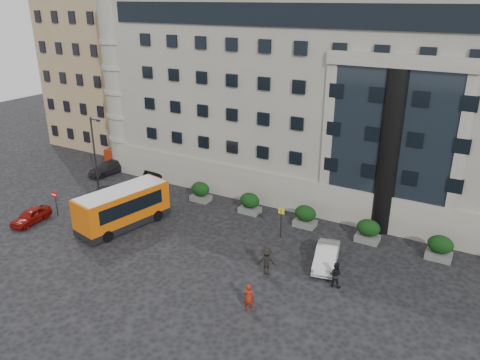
{
  "coord_description": "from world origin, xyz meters",
  "views": [
    {
      "loc": [
        18.97,
        -24.93,
        17.75
      ],
      "look_at": [
        2.87,
        3.16,
        5.0
      ],
      "focal_mm": 35.0,
      "sensor_mm": 36.0,
      "label": 1
    }
  ],
  "objects_px": {
    "hedge_b": "(250,203)",
    "parked_car_a": "(31,216)",
    "hedge_e": "(440,247)",
    "pedestrian_a": "(249,297)",
    "bus_stop_sign": "(281,218)",
    "pedestrian_b": "(335,274)",
    "street_lamp": "(96,157)",
    "no_entry_sign": "(55,198)",
    "parked_car_b": "(103,197)",
    "parked_car_c": "(108,168)",
    "white_taxi": "(326,256)",
    "red_truck": "(128,150)",
    "parked_car_d": "(162,168)",
    "pedestrian_c": "(267,261)",
    "hedge_c": "(305,216)",
    "minibus": "(123,206)",
    "hedge_a": "(201,191)",
    "hedge_d": "(368,231)"
  },
  "relations": [
    {
      "from": "pedestrian_c",
      "to": "street_lamp",
      "type": "bearing_deg",
      "value": -30.23
    },
    {
      "from": "hedge_c",
      "to": "parked_car_a",
      "type": "xyz_separation_m",
      "value": [
        -20.18,
        -10.84,
        -0.31
      ]
    },
    {
      "from": "hedge_a",
      "to": "minibus",
      "type": "xyz_separation_m",
      "value": [
        -2.61,
        -7.39,
        0.85
      ]
    },
    {
      "from": "bus_stop_sign",
      "to": "red_truck",
      "type": "height_order",
      "value": "red_truck"
    },
    {
      "from": "street_lamp",
      "to": "pedestrian_c",
      "type": "bearing_deg",
      "value": -9.5
    },
    {
      "from": "parked_car_a",
      "to": "pedestrian_c",
      "type": "distance_m",
      "value": 20.85
    },
    {
      "from": "parked_car_d",
      "to": "no_entry_sign",
      "type": "bearing_deg",
      "value": -105.49
    },
    {
      "from": "hedge_c",
      "to": "parked_car_d",
      "type": "xyz_separation_m",
      "value": [
        -17.9,
        3.76,
        -0.22
      ]
    },
    {
      "from": "parked_car_b",
      "to": "pedestrian_c",
      "type": "relative_size",
      "value": 2.01
    },
    {
      "from": "parked_car_a",
      "to": "white_taxi",
      "type": "bearing_deg",
      "value": 8.29
    },
    {
      "from": "no_entry_sign",
      "to": "parked_car_b",
      "type": "relative_size",
      "value": 0.59
    },
    {
      "from": "pedestrian_b",
      "to": "pedestrian_c",
      "type": "bearing_deg",
      "value": 9.09
    },
    {
      "from": "parked_car_a",
      "to": "hedge_e",
      "type": "bearing_deg",
      "value": 13.78
    },
    {
      "from": "hedge_e",
      "to": "pedestrian_a",
      "type": "height_order",
      "value": "hedge_e"
    },
    {
      "from": "parked_car_d",
      "to": "pedestrian_c",
      "type": "height_order",
      "value": "pedestrian_c"
    },
    {
      "from": "bus_stop_sign",
      "to": "hedge_a",
      "type": "bearing_deg",
      "value": 163.58
    },
    {
      "from": "hedge_b",
      "to": "minibus",
      "type": "xyz_separation_m",
      "value": [
        -7.81,
        -7.39,
        0.85
      ]
    },
    {
      "from": "pedestrian_a",
      "to": "hedge_c",
      "type": "bearing_deg",
      "value": -106.86
    },
    {
      "from": "parked_car_a",
      "to": "parked_car_d",
      "type": "height_order",
      "value": "parked_car_d"
    },
    {
      "from": "hedge_c",
      "to": "pedestrian_b",
      "type": "bearing_deg",
      "value": -54.6
    },
    {
      "from": "hedge_e",
      "to": "pedestrian_a",
      "type": "relative_size",
      "value": 1.01
    },
    {
      "from": "minibus",
      "to": "pedestrian_b",
      "type": "relative_size",
      "value": 4.62
    },
    {
      "from": "hedge_a",
      "to": "pedestrian_a",
      "type": "distance_m",
      "value": 16.83
    },
    {
      "from": "hedge_a",
      "to": "hedge_c",
      "type": "xyz_separation_m",
      "value": [
        10.4,
        0.0,
        0.0
      ]
    },
    {
      "from": "pedestrian_c",
      "to": "hedge_e",
      "type": "bearing_deg",
      "value": -162.08
    },
    {
      "from": "hedge_b",
      "to": "no_entry_sign",
      "type": "bearing_deg",
      "value": -148.1
    },
    {
      "from": "hedge_e",
      "to": "pedestrian_a",
      "type": "bearing_deg",
      "value": -126.93
    },
    {
      "from": "street_lamp",
      "to": "parked_car_b",
      "type": "relative_size",
      "value": 2.04
    },
    {
      "from": "hedge_e",
      "to": "white_taxi",
      "type": "relative_size",
      "value": 0.43
    },
    {
      "from": "hedge_b",
      "to": "pedestrian_c",
      "type": "distance_m",
      "value": 9.76
    },
    {
      "from": "street_lamp",
      "to": "bus_stop_sign",
      "type": "xyz_separation_m",
      "value": [
        17.44,
        2.0,
        -2.64
      ]
    },
    {
      "from": "red_truck",
      "to": "pedestrian_c",
      "type": "distance_m",
      "value": 27.6
    },
    {
      "from": "no_entry_sign",
      "to": "red_truck",
      "type": "xyz_separation_m",
      "value": [
        -4.45,
        13.95,
        -0.31
      ]
    },
    {
      "from": "bus_stop_sign",
      "to": "pedestrian_b",
      "type": "relative_size",
      "value": 1.44
    },
    {
      "from": "hedge_b",
      "to": "parked_car_a",
      "type": "height_order",
      "value": "hedge_b"
    },
    {
      "from": "parked_car_b",
      "to": "pedestrian_b",
      "type": "height_order",
      "value": "pedestrian_b"
    },
    {
      "from": "hedge_e",
      "to": "pedestrian_c",
      "type": "bearing_deg",
      "value": -141.35
    },
    {
      "from": "minibus",
      "to": "parked_car_d",
      "type": "xyz_separation_m",
      "value": [
        -4.89,
        11.15,
        -1.07
      ]
    },
    {
      "from": "pedestrian_c",
      "to": "bus_stop_sign",
      "type": "bearing_deg",
      "value": -95.92
    },
    {
      "from": "hedge_c",
      "to": "hedge_e",
      "type": "distance_m",
      "value": 10.4
    },
    {
      "from": "street_lamp",
      "to": "minibus",
      "type": "distance_m",
      "value": 6.47
    },
    {
      "from": "hedge_d",
      "to": "red_truck",
      "type": "height_order",
      "value": "red_truck"
    },
    {
      "from": "street_lamp",
      "to": "parked_car_d",
      "type": "relative_size",
      "value": 1.57
    },
    {
      "from": "bus_stop_sign",
      "to": "parked_car_d",
      "type": "relative_size",
      "value": 0.5
    },
    {
      "from": "hedge_a",
      "to": "pedestrian_a",
      "type": "relative_size",
      "value": 1.01
    },
    {
      "from": "parked_car_c",
      "to": "white_taxi",
      "type": "xyz_separation_m",
      "value": [
        26.67,
        -5.85,
        0.04
      ]
    },
    {
      "from": "street_lamp",
      "to": "no_entry_sign",
      "type": "relative_size",
      "value": 3.45
    },
    {
      "from": "parked_car_d",
      "to": "parked_car_c",
      "type": "bearing_deg",
      "value": -160.14
    },
    {
      "from": "minibus",
      "to": "parked_car_b",
      "type": "distance_m",
      "value": 5.6
    },
    {
      "from": "minibus",
      "to": "parked_car_a",
      "type": "distance_m",
      "value": 8.04
    }
  ]
}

